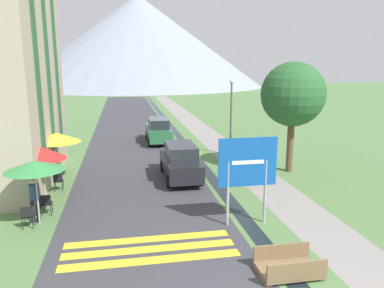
{
  "coord_description": "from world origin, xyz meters",
  "views": [
    {
      "loc": [
        -3.17,
        -7.27,
        5.76
      ],
      "look_at": [
        0.03,
        10.0,
        1.98
      ],
      "focal_mm": 35.0,
      "sensor_mm": 36.0,
      "label": 1
    }
  ],
  "objects_px": {
    "parked_car_far": "(158,130)",
    "cafe_umbrella_rear_yellow": "(56,137)",
    "road_sign": "(248,168)",
    "cafe_chair_nearest": "(28,215)",
    "cafe_chair_far_left": "(58,180)",
    "person_seated_far": "(35,192)",
    "streetlamp": "(231,110)",
    "cafe_umbrella_front_green": "(34,166)",
    "cafe_umbrella_middle_red": "(42,153)",
    "cafe_chair_near_left": "(46,203)",
    "footbridge": "(289,267)",
    "person_standing_terrace": "(34,197)",
    "tree_by_path": "(293,95)",
    "parked_car_near": "(180,161)"
  },
  "relations": [
    {
      "from": "road_sign",
      "to": "parked_car_far",
      "type": "height_order",
      "value": "road_sign"
    },
    {
      "from": "cafe_chair_far_left",
      "to": "person_standing_terrace",
      "type": "bearing_deg",
      "value": -97.79
    },
    {
      "from": "road_sign",
      "to": "cafe_chair_far_left",
      "type": "distance_m",
      "value": 9.07
    },
    {
      "from": "person_seated_far",
      "to": "streetlamp",
      "type": "distance_m",
      "value": 12.87
    },
    {
      "from": "parked_car_far",
      "to": "person_standing_terrace",
      "type": "bearing_deg",
      "value": -113.32
    },
    {
      "from": "cafe_umbrella_rear_yellow",
      "to": "cafe_chair_near_left",
      "type": "bearing_deg",
      "value": -87.52
    },
    {
      "from": "road_sign",
      "to": "cafe_chair_far_left",
      "type": "relative_size",
      "value": 3.8
    },
    {
      "from": "cafe_umbrella_middle_red",
      "to": "cafe_umbrella_rear_yellow",
      "type": "xyz_separation_m",
      "value": [
        0.2,
        2.55,
        0.18
      ]
    },
    {
      "from": "cafe_umbrella_middle_red",
      "to": "parked_car_far",
      "type": "bearing_deg",
      "value": 61.82
    },
    {
      "from": "parked_car_far",
      "to": "cafe_umbrella_rear_yellow",
      "type": "relative_size",
      "value": 1.84
    },
    {
      "from": "cafe_umbrella_front_green",
      "to": "cafe_umbrella_rear_yellow",
      "type": "xyz_separation_m",
      "value": [
        -0.06,
        5.13,
        0.04
      ]
    },
    {
      "from": "streetlamp",
      "to": "person_seated_far",
      "type": "bearing_deg",
      "value": -144.12
    },
    {
      "from": "road_sign",
      "to": "cafe_chair_nearest",
      "type": "xyz_separation_m",
      "value": [
        -7.76,
        1.03,
        -1.6
      ]
    },
    {
      "from": "road_sign",
      "to": "cafe_umbrella_front_green",
      "type": "height_order",
      "value": "road_sign"
    },
    {
      "from": "parked_car_near",
      "to": "streetlamp",
      "type": "xyz_separation_m",
      "value": [
        3.93,
        4.4,
        1.97
      ]
    },
    {
      "from": "road_sign",
      "to": "cafe_umbrella_front_green",
      "type": "bearing_deg",
      "value": 169.23
    },
    {
      "from": "cafe_chair_far_left",
      "to": "streetlamp",
      "type": "distance_m",
      "value": 11.33
    },
    {
      "from": "streetlamp",
      "to": "road_sign",
      "type": "bearing_deg",
      "value": -103.14
    },
    {
      "from": "cafe_chair_far_left",
      "to": "cafe_chair_near_left",
      "type": "xyz_separation_m",
      "value": [
        0.0,
        -2.91,
        0.0
      ]
    },
    {
      "from": "person_standing_terrace",
      "to": "tree_by_path",
      "type": "distance_m",
      "value": 13.36
    },
    {
      "from": "cafe_chair_far_left",
      "to": "tree_by_path",
      "type": "bearing_deg",
      "value": 1.75
    },
    {
      "from": "cafe_umbrella_front_green",
      "to": "road_sign",
      "type": "bearing_deg",
      "value": -10.77
    },
    {
      "from": "cafe_umbrella_middle_red",
      "to": "cafe_chair_near_left",
      "type": "bearing_deg",
      "value": -78.14
    },
    {
      "from": "cafe_umbrella_front_green",
      "to": "cafe_chair_near_left",
      "type": "bearing_deg",
      "value": 80.37
    },
    {
      "from": "person_standing_terrace",
      "to": "cafe_chair_far_left",
      "type": "bearing_deg",
      "value": 85.65
    },
    {
      "from": "cafe_umbrella_middle_red",
      "to": "tree_by_path",
      "type": "height_order",
      "value": "tree_by_path"
    },
    {
      "from": "road_sign",
      "to": "cafe_chair_far_left",
      "type": "xyz_separation_m",
      "value": [
        -7.35,
        5.08,
        -1.6
      ]
    },
    {
      "from": "cafe_chair_far_left",
      "to": "cafe_umbrella_front_green",
      "type": "xyz_separation_m",
      "value": [
        -0.12,
        -3.66,
        1.68
      ]
    },
    {
      "from": "cafe_chair_far_left",
      "to": "person_seated_far",
      "type": "bearing_deg",
      "value": -106.92
    },
    {
      "from": "road_sign",
      "to": "cafe_umbrella_middle_red",
      "type": "xyz_separation_m",
      "value": [
        -7.73,
        4.0,
        -0.06
      ]
    },
    {
      "from": "person_seated_far",
      "to": "parked_car_far",
      "type": "bearing_deg",
      "value": 63.49
    },
    {
      "from": "footbridge",
      "to": "cafe_chair_far_left",
      "type": "distance_m",
      "value": 11.31
    },
    {
      "from": "parked_car_near",
      "to": "cafe_chair_nearest",
      "type": "distance_m",
      "value": 7.95
    },
    {
      "from": "parked_car_far",
      "to": "cafe_umbrella_rear_yellow",
      "type": "distance_m",
      "value": 10.46
    },
    {
      "from": "road_sign",
      "to": "tree_by_path",
      "type": "distance_m",
      "value": 7.91
    },
    {
      "from": "footbridge",
      "to": "person_standing_terrace",
      "type": "relative_size",
      "value": 1.01
    },
    {
      "from": "streetlamp",
      "to": "cafe_chair_nearest",
      "type": "bearing_deg",
      "value": -137.55
    },
    {
      "from": "cafe_chair_near_left",
      "to": "person_seated_far",
      "type": "relative_size",
      "value": 0.66
    },
    {
      "from": "cafe_chair_far_left",
      "to": "cafe_umbrella_rear_yellow",
      "type": "xyz_separation_m",
      "value": [
        -0.19,
        1.48,
        1.72
      ]
    },
    {
      "from": "cafe_umbrella_middle_red",
      "to": "tree_by_path",
      "type": "distance_m",
      "value": 12.61
    },
    {
      "from": "tree_by_path",
      "to": "road_sign",
      "type": "bearing_deg",
      "value": -126.28
    },
    {
      "from": "person_seated_far",
      "to": "road_sign",
      "type": "bearing_deg",
      "value": -20.18
    },
    {
      "from": "parked_car_near",
      "to": "cafe_chair_near_left",
      "type": "relative_size",
      "value": 5.21
    },
    {
      "from": "footbridge",
      "to": "cafe_chair_nearest",
      "type": "bearing_deg",
      "value": 150.29
    },
    {
      "from": "cafe_chair_nearest",
      "to": "cafe_chair_far_left",
      "type": "relative_size",
      "value": 1.0
    },
    {
      "from": "cafe_chair_near_left",
      "to": "footbridge",
      "type": "bearing_deg",
      "value": -30.93
    },
    {
      "from": "cafe_chair_nearest",
      "to": "cafe_umbrella_middle_red",
      "type": "relative_size",
      "value": 0.37
    },
    {
      "from": "parked_car_far",
      "to": "cafe_chair_nearest",
      "type": "xyz_separation_m",
      "value": [
        -6.01,
        -14.14,
        -0.4
      ]
    },
    {
      "from": "footbridge",
      "to": "cafe_umbrella_middle_red",
      "type": "bearing_deg",
      "value": 136.35
    },
    {
      "from": "cafe_chair_near_left",
      "to": "tree_by_path",
      "type": "distance_m",
      "value": 13.04
    }
  ]
}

